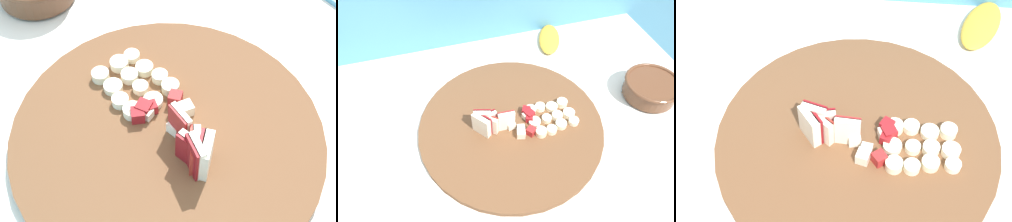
# 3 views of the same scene
# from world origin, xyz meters

# --- Properties ---
(cutting_board) EXTENTS (0.46, 0.46, 0.02)m
(cutting_board) POSITION_xyz_m (0.11, 0.04, 0.94)
(cutting_board) COLOR brown
(cutting_board) RESTS_ON tiled_countertop
(apple_wedge_fan) EXTENTS (0.10, 0.05, 0.06)m
(apple_wedge_fan) POSITION_xyz_m (0.05, 0.04, 0.98)
(apple_wedge_fan) COLOR maroon
(apple_wedge_fan) RESTS_ON cutting_board
(apple_dice_pile) EXTENTS (0.08, 0.09, 0.02)m
(apple_dice_pile) POSITION_xyz_m (0.14, 0.03, 0.96)
(apple_dice_pile) COLOR white
(apple_dice_pile) RESTS_ON cutting_board
(banana_slice_rows) EXTENTS (0.12, 0.10, 0.02)m
(banana_slice_rows) POSITION_xyz_m (0.21, 0.03, 0.96)
(banana_slice_rows) COLOR beige
(banana_slice_rows) RESTS_ON cutting_board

